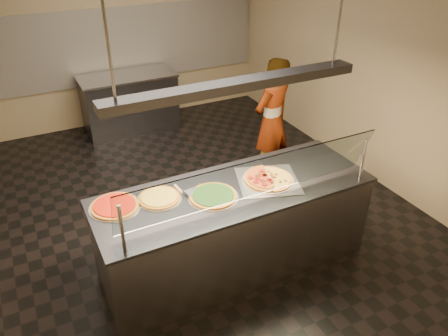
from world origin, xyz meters
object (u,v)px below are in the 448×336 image
perforated_tray (268,180)px  prep_table (130,102)px  pizza_tomato (115,206)px  heat_lamp_housing (236,85)px  serving_counter (234,228)px  pizza_spinach (213,195)px  sneeze_guard (254,179)px  worker (272,122)px  pizza_spatula (184,189)px  half_pizza_sausage (278,176)px  pizza_cheese (159,197)px  half_pizza_pepperoni (258,181)px

perforated_tray → prep_table: 3.77m
pizza_tomato → heat_lamp_housing: heat_lamp_housing is taller
serving_counter → prep_table: size_ratio=1.76×
pizza_spinach → pizza_tomato: bearing=163.6°
sneeze_guard → prep_table: 4.12m
serving_counter → worker: worker is taller
heat_lamp_housing → perforated_tray: bearing=-3.1°
pizza_tomato → pizza_spatula: (0.64, -0.05, 0.01)m
half_pizza_sausage → prep_table: 3.78m
pizza_spatula → worker: (1.69, 1.15, -0.12)m
worker → heat_lamp_housing: size_ratio=0.73×
half_pizza_sausage → heat_lamp_housing: size_ratio=0.23×
pizza_cheese → half_pizza_pepperoni: bearing=-11.6°
perforated_tray → half_pizza_pepperoni: bearing=-179.9°
serving_counter → sneeze_guard: bearing=-90.0°
pizza_tomato → prep_table: pizza_tomato is taller
pizza_spinach → pizza_tomato: pizza_spinach is taller
pizza_cheese → sneeze_guard: bearing=-36.7°
pizza_spinach → perforated_tray: bearing=1.0°
perforated_tray → half_pizza_pepperoni: half_pizza_pepperoni is taller
half_pizza_sausage → prep_table: half_pizza_sausage is taller
pizza_cheese → pizza_tomato: 0.40m
half_pizza_pepperoni → heat_lamp_housing: bearing=175.4°
perforated_tray → heat_lamp_housing: (-0.35, 0.02, 1.01)m
sneeze_guard → perforated_tray: sneeze_guard is taller
sneeze_guard → half_pizza_pepperoni: (0.24, 0.32, -0.26)m
pizza_spatula → worker: bearing=34.1°
half_pizza_sausage → pizza_spinach: (-0.71, -0.01, -0.01)m
pizza_cheese → prep_table: 3.64m
serving_counter → half_pizza_pepperoni: half_pizza_pepperoni is taller
sneeze_guard → prep_table: bearing=89.8°
pizza_cheese → serving_counter: bearing=-13.9°
sneeze_guard → half_pizza_sausage: 0.63m
pizza_spatula → half_pizza_sausage: bearing=-11.5°
half_pizza_sausage → heat_lamp_housing: (-0.47, 0.02, 0.99)m
pizza_cheese → pizza_tomato: size_ratio=0.90×
half_pizza_pepperoni → prep_table: half_pizza_pepperoni is taller
sneeze_guard → pizza_spatula: bearing=131.3°
pizza_cheese → pizza_tomato: bearing=173.0°
serving_counter → half_pizza_sausage: half_pizza_sausage is taller
heat_lamp_housing → pizza_spatula: bearing=159.7°
perforated_tray → pizza_spatula: (-0.80, 0.18, 0.02)m
pizza_tomato → half_pizza_sausage: bearing=-8.8°
half_pizza_pepperoni → half_pizza_sausage: half_pizza_pepperoni is taller
perforated_tray → pizza_tomato: (-1.44, 0.24, 0.01)m
worker → half_pizza_pepperoni: bearing=34.6°
pizza_cheese → pizza_tomato: same height
half_pizza_pepperoni → serving_counter: bearing=175.4°
sneeze_guard → pizza_cheese: sneeze_guard is taller
serving_counter → half_pizza_pepperoni: (0.24, -0.02, 0.50)m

